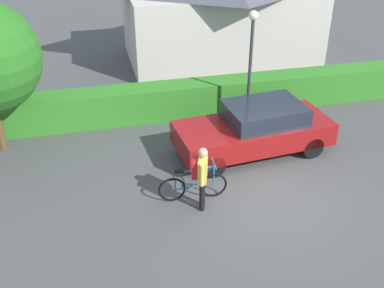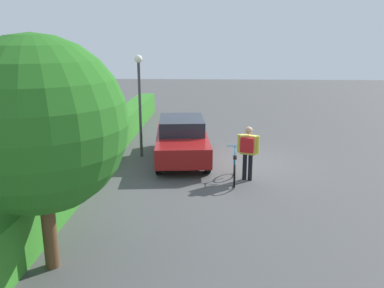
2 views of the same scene
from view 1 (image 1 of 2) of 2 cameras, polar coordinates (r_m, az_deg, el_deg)
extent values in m
plane|color=#4A4A4A|center=(11.94, 9.32, -6.02)|extent=(60.00, 60.00, 0.00)
cube|color=#317E24|center=(15.55, 3.06, 5.87)|extent=(19.64, 0.90, 1.09)
cube|color=beige|center=(20.11, 3.43, 14.43)|extent=(7.56, 4.57, 2.91)
cube|color=maroon|center=(13.24, 7.45, 1.35)|extent=(4.49, 2.18, 0.64)
cube|color=#1E232D|center=(13.10, 8.81, 3.74)|extent=(2.24, 1.74, 0.50)
cylinder|color=black|center=(14.63, 11.26, 2.59)|extent=(0.64, 0.24, 0.62)
cylinder|color=black|center=(13.48, 14.46, -0.41)|extent=(0.64, 0.24, 0.62)
cylinder|color=black|center=(13.52, 0.27, 0.74)|extent=(0.64, 0.24, 0.62)
cylinder|color=black|center=(12.26, 2.69, -2.73)|extent=(0.64, 0.24, 0.62)
torus|color=black|center=(11.52, 2.64, -5.03)|extent=(0.67, 0.09, 0.67)
torus|color=black|center=(11.37, -2.46, -5.57)|extent=(0.67, 0.09, 0.67)
cylinder|color=#1972B2|center=(11.30, 1.09, -4.00)|extent=(0.66, 0.07, 0.64)
cylinder|color=#1972B2|center=(11.27, -1.04, -4.46)|extent=(0.25, 0.05, 0.51)
cylinder|color=#1972B2|center=(11.15, 0.44, -3.14)|extent=(0.81, 0.08, 0.13)
cylinder|color=#1972B2|center=(11.40, -1.48, -5.50)|extent=(0.39, 0.06, 0.05)
cylinder|color=#1972B2|center=(11.35, 2.68, -3.80)|extent=(0.04, 0.04, 0.60)
cube|color=black|center=(11.10, -1.59, -3.33)|extent=(0.22, 0.11, 0.06)
cylinder|color=#1972B2|center=(11.17, 2.72, -2.41)|extent=(0.05, 0.50, 0.03)
cylinder|color=black|center=(11.17, 1.29, -5.80)|extent=(0.13, 0.13, 0.82)
cylinder|color=black|center=(11.04, 1.23, -6.33)|extent=(0.13, 0.13, 0.82)
cube|color=#D8CC4C|center=(10.70, 1.30, -3.05)|extent=(0.34, 0.52, 0.58)
sphere|color=tan|center=(10.47, 1.33, -1.06)|extent=(0.22, 0.22, 0.22)
cylinder|color=#D8CC4C|center=(10.93, 1.40, -2.15)|extent=(0.09, 0.09, 0.55)
cylinder|color=#D8CC4C|center=(10.45, 1.20, -3.86)|extent=(0.09, 0.09, 0.55)
cube|color=red|center=(10.69, 0.45, -2.88)|extent=(0.27, 0.41, 0.44)
cylinder|color=#38383D|center=(14.17, 7.01, 8.19)|extent=(0.10, 0.10, 3.38)
sphere|color=#F2EDCC|center=(13.59, 7.50, 15.26)|extent=(0.28, 0.28, 0.28)
camera|label=2|loc=(13.67, -54.92, 5.26)|focal=36.87mm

